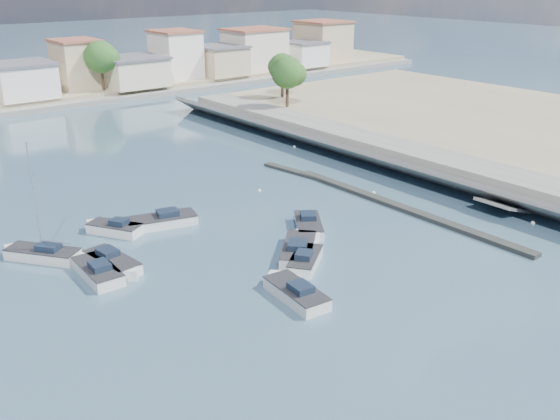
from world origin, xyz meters
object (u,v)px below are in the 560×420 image
object	(u,v)px
motorboat_b	(306,260)
motorboat_d	(309,227)
motorboat_c	(158,222)
motorboat_e	(96,270)
motorboat_a	(294,292)
motorboat_h	(299,248)
motorboat_f	(113,229)
sailboat	(40,254)
motorboat_g	(114,264)

from	to	relation	value
motorboat_b	motorboat_d	size ratio (longest dim) A/B	0.90
motorboat_c	motorboat_e	distance (m)	9.25
motorboat_a	motorboat_d	bearing A→B (deg)	43.50
motorboat_h	motorboat_e	bearing A→B (deg)	155.65
motorboat_b	motorboat_h	bearing A→B (deg)	64.24
motorboat_c	motorboat_d	bearing A→B (deg)	-44.02
motorboat_f	motorboat_c	bearing A→B (deg)	-16.04
motorboat_f	sailboat	size ratio (longest dim) A/B	0.52
motorboat_c	sailboat	distance (m)	9.72
motorboat_f	sailboat	bearing A→B (deg)	-169.25
motorboat_c	motorboat_h	xyz separation A→B (m)	(5.64, -11.26, -0.00)
sailboat	motorboat_c	bearing A→B (deg)	1.00
motorboat_c	sailboat	world-z (taller)	sailboat
motorboat_f	motorboat_d	bearing A→B (deg)	-37.78
motorboat_a	motorboat_b	bearing A→B (deg)	39.76
motorboat_f	sailboat	distance (m)	6.32
motorboat_c	motorboat_f	bearing A→B (deg)	163.96
motorboat_a	motorboat_g	distance (m)	13.23
motorboat_b	motorboat_c	xyz separation A→B (m)	(-4.78, 13.04, 0.00)
motorboat_f	motorboat_g	world-z (taller)	same
motorboat_d	motorboat_f	size ratio (longest dim) A/B	1.08
motorboat_a	motorboat_c	world-z (taller)	same
motorboat_e	motorboat_h	size ratio (longest dim) A/B	1.02
motorboat_b	motorboat_h	world-z (taller)	same
motorboat_a	motorboat_g	xyz separation A→B (m)	(-7.22, 11.09, 0.00)
motorboat_d	sailboat	size ratio (longest dim) A/B	0.56
motorboat_d	motorboat_f	xyz separation A→B (m)	(-12.46, 9.65, 0.00)
motorboat_b	motorboat_f	world-z (taller)	same
motorboat_a	sailboat	bearing A→B (deg)	123.81
motorboat_d	sailboat	distance (m)	20.50
motorboat_c	motorboat_g	world-z (taller)	same
motorboat_c	motorboat_d	xyz separation A→B (m)	(8.95, -8.64, -0.00)
motorboat_g	sailboat	world-z (taller)	sailboat
motorboat_c	motorboat_e	size ratio (longest dim) A/B	1.14
motorboat_a	motorboat_b	size ratio (longest dim) A/B	1.26
motorboat_d	motorboat_c	bearing A→B (deg)	135.98
motorboat_c	sailboat	size ratio (longest dim) A/B	0.71
motorboat_b	motorboat_d	world-z (taller)	same
motorboat_g	motorboat_h	world-z (taller)	same
motorboat_e	sailboat	distance (m)	5.51
sailboat	motorboat_d	bearing A→B (deg)	-24.42
motorboat_h	sailboat	world-z (taller)	sailboat
motorboat_f	motorboat_b	bearing A→B (deg)	-59.45
motorboat_b	motorboat_g	bearing A→B (deg)	144.14
motorboat_h	motorboat_a	bearing A→B (deg)	-133.28
motorboat_b	motorboat_f	distance (m)	16.31
motorboat_a	motorboat_d	size ratio (longest dim) A/B	1.13
motorboat_b	motorboat_g	xyz separation A→B (m)	(-10.99, 7.95, 0.00)
motorboat_d	motorboat_e	world-z (taller)	same
motorboat_d	motorboat_g	distance (m)	15.57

